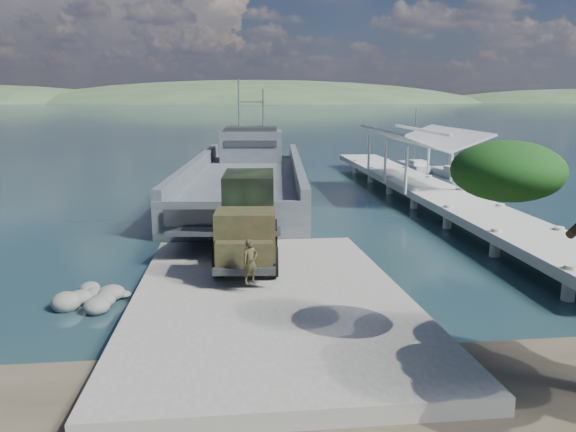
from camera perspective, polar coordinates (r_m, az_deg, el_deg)
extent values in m
plane|color=#19333C|center=(22.45, -2.13, -7.86)|extent=(1400.00, 1400.00, 0.00)
cube|color=gray|center=(21.43, -1.94, -8.15)|extent=(10.00, 18.00, 0.50)
cube|color=#B2B4A9|center=(42.17, 13.91, 2.69)|extent=(4.00, 44.00, 0.50)
cube|color=#42494E|center=(44.17, -4.24, 2.67)|extent=(11.07, 29.00, 2.36)
cube|color=#42494E|center=(44.32, -9.42, 4.86)|extent=(3.16, 28.28, 1.23)
cube|color=#42494E|center=(43.87, 0.93, 4.95)|extent=(3.16, 28.28, 1.23)
cube|color=#42494E|center=(30.28, -5.71, -0.76)|extent=(8.50, 1.16, 2.46)
cube|color=#42494E|center=(53.21, -3.72, 7.12)|extent=(5.99, 4.28, 2.83)
cube|color=#252729|center=(53.09, -3.75, 8.84)|extent=(4.98, 3.44, 0.38)
cylinder|color=gray|center=(53.07, -5.02, 11.17)|extent=(0.15, 0.15, 4.72)
cylinder|color=gray|center=(52.98, -2.52, 10.69)|extent=(0.15, 0.15, 3.78)
cylinder|color=black|center=(22.77, -7.05, -4.69)|extent=(0.52, 1.26, 1.23)
cylinder|color=black|center=(22.67, -1.53, -4.68)|extent=(0.52, 1.26, 1.23)
cylinder|color=black|center=(25.87, -6.41, -2.62)|extent=(0.52, 1.26, 1.23)
cylinder|color=black|center=(25.78, -1.56, -2.60)|extent=(0.52, 1.26, 1.23)
cylinder|color=black|center=(27.70, -6.10, -1.62)|extent=(0.52, 1.26, 1.23)
cylinder|color=black|center=(27.62, -1.57, -1.60)|extent=(0.52, 1.26, 1.23)
cube|color=black|center=(25.21, -4.04, -2.63)|extent=(2.65, 7.36, 0.24)
cube|color=black|center=(22.49, -4.33, -1.84)|extent=(2.52, 2.08, 1.90)
cube|color=black|center=(21.51, -4.44, -3.80)|extent=(2.24, 1.02, 0.95)
cube|color=black|center=(26.42, -3.94, -1.20)|extent=(2.71, 4.54, 0.33)
cube|color=black|center=(26.33, -3.97, 1.81)|extent=(2.56, 3.78, 2.37)
cube|color=#252729|center=(21.22, -4.48, -5.63)|extent=(2.38, 0.42, 0.28)
imported|color=black|center=(20.74, -3.85, -5.68)|extent=(0.73, 0.63, 1.68)
cube|color=silver|center=(56.92, 15.98, 4.17)|extent=(1.73, 5.17, 0.84)
cube|color=silver|center=(56.01, 16.40, 4.60)|extent=(1.37, 1.55, 0.56)
cylinder|color=gray|center=(56.60, 16.15, 7.20)|extent=(0.09, 0.09, 5.57)
cube|color=silver|center=(60.58, 12.64, 4.82)|extent=(1.91, 5.53, 0.89)
cube|color=silver|center=(59.60, 13.02, 5.26)|extent=(1.48, 1.66, 0.59)
cylinder|color=gray|center=(60.27, 12.78, 7.85)|extent=(0.10, 0.10, 5.94)
ellipsoid|color=black|center=(15.84, 21.39, 4.28)|extent=(2.87, 2.87, 1.64)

